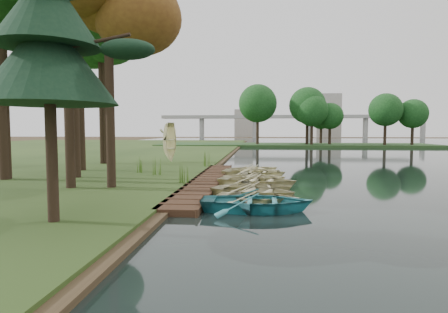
# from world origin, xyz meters

# --- Properties ---
(ground) EXTENTS (300.00, 300.00, 0.00)m
(ground) POSITION_xyz_m (0.00, 0.00, 0.00)
(ground) COLOR #3D2F1D
(boardwalk) EXTENTS (1.60, 16.00, 0.30)m
(boardwalk) POSITION_xyz_m (-1.60, 0.00, 0.15)
(boardwalk) COLOR #382315
(boardwalk) RESTS_ON ground
(peninsula) EXTENTS (50.00, 14.00, 0.45)m
(peninsula) POSITION_xyz_m (8.00, 50.00, 0.23)
(peninsula) COLOR #25431E
(peninsula) RESTS_ON ground
(far_trees) EXTENTS (45.60, 5.60, 8.80)m
(far_trees) POSITION_xyz_m (4.67, 50.00, 6.43)
(far_trees) COLOR black
(far_trees) RESTS_ON peninsula
(bridge) EXTENTS (95.90, 4.00, 8.60)m
(bridge) POSITION_xyz_m (12.31, 120.00, 7.08)
(bridge) COLOR #A5A5A0
(bridge) RESTS_ON ground
(building_a) EXTENTS (10.00, 8.00, 18.00)m
(building_a) POSITION_xyz_m (30.00, 140.00, 9.00)
(building_a) COLOR #A5A5A0
(building_a) RESTS_ON ground
(building_b) EXTENTS (8.00, 8.00, 12.00)m
(building_b) POSITION_xyz_m (-5.00, 145.00, 6.00)
(building_b) COLOR #A5A5A0
(building_b) RESTS_ON ground
(rowboat_0) EXTENTS (4.01, 2.88, 0.83)m
(rowboat_0) POSITION_xyz_m (1.14, -6.79, 0.46)
(rowboat_0) COLOR teal
(rowboat_0) RESTS_ON water
(rowboat_1) EXTENTS (3.69, 2.98, 0.68)m
(rowboat_1) POSITION_xyz_m (1.19, -5.54, 0.39)
(rowboat_1) COLOR beige
(rowboat_1) RESTS_ON water
(rowboat_2) EXTENTS (4.37, 3.77, 0.76)m
(rowboat_2) POSITION_xyz_m (0.98, -4.24, 0.43)
(rowboat_2) COLOR beige
(rowboat_2) RESTS_ON water
(rowboat_3) EXTENTS (3.28, 2.40, 0.66)m
(rowboat_3) POSITION_xyz_m (1.18, -2.82, 0.38)
(rowboat_3) COLOR beige
(rowboat_3) RESTS_ON water
(rowboat_4) EXTENTS (4.52, 3.65, 0.83)m
(rowboat_4) POSITION_xyz_m (1.14, -1.20, 0.46)
(rowboat_4) COLOR beige
(rowboat_4) RESTS_ON water
(rowboat_5) EXTENTS (3.90, 3.33, 0.68)m
(rowboat_5) POSITION_xyz_m (1.17, 0.14, 0.39)
(rowboat_5) COLOR beige
(rowboat_5) RESTS_ON water
(rowboat_6) EXTENTS (3.61, 2.90, 0.66)m
(rowboat_6) POSITION_xyz_m (0.85, 0.95, 0.38)
(rowboat_6) COLOR beige
(rowboat_6) RESTS_ON water
(rowboat_7) EXTENTS (4.21, 3.26, 0.80)m
(rowboat_7) POSITION_xyz_m (0.92, 2.67, 0.45)
(rowboat_7) COLOR beige
(rowboat_7) RESTS_ON water
(rowboat_8) EXTENTS (3.67, 2.70, 0.74)m
(rowboat_8) POSITION_xyz_m (0.81, 3.80, 0.42)
(rowboat_8) COLOR beige
(rowboat_8) RESTS_ON water
(rowboat_9) EXTENTS (4.13, 3.64, 0.71)m
(rowboat_9) POSITION_xyz_m (0.98, 5.23, 0.40)
(rowboat_9) COLOR beige
(rowboat_9) RESTS_ON water
(stored_rowboat) EXTENTS (3.91, 3.36, 0.68)m
(stored_rowboat) POSITION_xyz_m (-6.13, 10.58, 0.64)
(stored_rowboat) COLOR beige
(stored_rowboat) RESTS_ON bank
(tree_2) EXTENTS (4.49, 4.49, 10.37)m
(tree_2) POSITION_xyz_m (-5.62, -3.35, 8.69)
(tree_2) COLOR black
(tree_2) RESTS_ON bank
(tree_4) EXTENTS (4.25, 4.25, 11.78)m
(tree_4) POSITION_xyz_m (-10.47, 3.74, 10.13)
(tree_4) COLOR black
(tree_4) RESTS_ON bank
(tree_6) EXTENTS (4.66, 4.66, 11.83)m
(tree_6) POSITION_xyz_m (-11.18, 8.73, 10.04)
(tree_6) COLOR black
(tree_6) RESTS_ON bank
(pine_tree) EXTENTS (3.80, 3.80, 8.49)m
(pine_tree) POSITION_xyz_m (-4.74, -9.86, 5.72)
(pine_tree) COLOR black
(pine_tree) RESTS_ON bank
(reeds_0) EXTENTS (0.60, 0.60, 1.01)m
(reeds_0) POSITION_xyz_m (-2.60, -1.58, 0.81)
(reeds_0) COLOR #3F661E
(reeds_0) RESTS_ON bank
(reeds_1) EXTENTS (0.60, 0.60, 1.01)m
(reeds_1) POSITION_xyz_m (-4.78, 1.65, 0.80)
(reeds_1) COLOR #3F661E
(reeds_1) RESTS_ON bank
(reeds_2) EXTENTS (0.60, 0.60, 1.00)m
(reeds_2) POSITION_xyz_m (-6.20, 2.62, 0.80)
(reeds_2) COLOR #3F661E
(reeds_2) RESTS_ON bank
(reeds_3) EXTENTS (0.60, 0.60, 1.13)m
(reeds_3) POSITION_xyz_m (-2.60, 7.09, 0.87)
(reeds_3) COLOR #3F661E
(reeds_3) RESTS_ON bank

